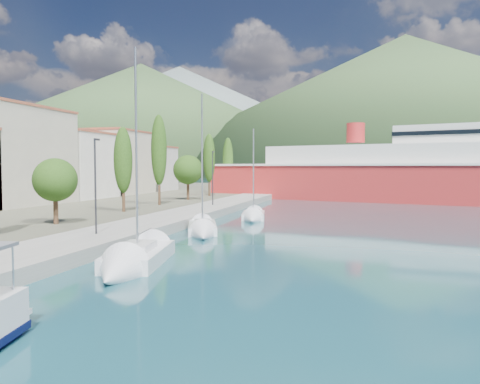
# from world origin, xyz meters

# --- Properties ---
(ground) EXTENTS (1400.00, 1400.00, 0.00)m
(ground) POSITION_xyz_m (0.00, 120.00, 0.00)
(ground) COLOR #194954
(quay) EXTENTS (5.00, 88.00, 0.80)m
(quay) POSITION_xyz_m (-9.00, 26.00, 0.40)
(quay) COLOR gray
(quay) RESTS_ON ground
(hills_far) EXTENTS (1480.00, 900.00, 180.00)m
(hills_far) POSITION_xyz_m (138.59, 618.73, 77.39)
(hills_far) COLOR slate
(hills_far) RESTS_ON ground
(town_buildings) EXTENTS (9.20, 69.20, 11.30)m
(town_buildings) POSITION_xyz_m (-32.00, 36.91, 5.57)
(town_buildings) COLOR beige
(town_buildings) RESTS_ON land_strip
(tree_row) EXTENTS (3.92, 63.20, 10.79)m
(tree_row) POSITION_xyz_m (-15.22, 32.61, 5.70)
(tree_row) COLOR #47301E
(tree_row) RESTS_ON land_strip
(lamp_posts) EXTENTS (0.15, 43.79, 6.06)m
(lamp_posts) POSITION_xyz_m (-9.00, 13.70, 4.08)
(lamp_posts) COLOR #2D2D33
(lamp_posts) RESTS_ON quay
(sailboat_near) EXTENTS (4.09, 8.74, 12.09)m
(sailboat_near) POSITION_xyz_m (-3.53, 6.18, 0.32)
(sailboat_near) COLOR silver
(sailboat_near) RESTS_ON ground
(sailboat_mid) EXTENTS (4.71, 8.21, 11.48)m
(sailboat_mid) POSITION_xyz_m (-4.10, 18.63, 0.28)
(sailboat_mid) COLOR silver
(sailboat_mid) RESTS_ON ground
(sailboat_far) EXTENTS (3.26, 6.79, 9.58)m
(sailboat_far) POSITION_xyz_m (-2.67, 28.92, 0.28)
(sailboat_far) COLOR silver
(sailboat_far) RESTS_ON ground
(ferry) EXTENTS (64.84, 28.56, 12.61)m
(ferry) POSITION_xyz_m (14.89, 59.65, 3.84)
(ferry) COLOR red
(ferry) RESTS_ON ground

